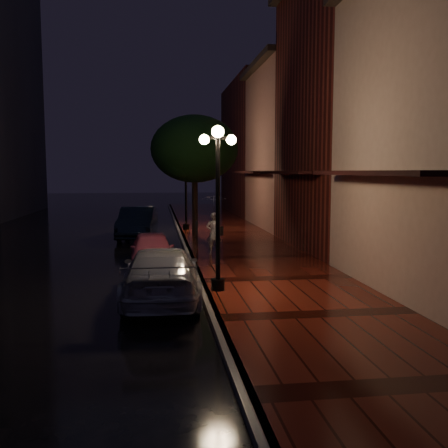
{
  "coord_description": "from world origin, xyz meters",
  "views": [
    {
      "loc": [
        -1.25,
        -17.88,
        3.29
      ],
      "look_at": [
        1.17,
        -0.18,
        1.4
      ],
      "focal_mm": 40.0,
      "sensor_mm": 36.0,
      "label": 1
    }
  ],
  "objects_px": {
    "pink_car": "(152,250)",
    "woman_with_umbrella": "(214,215)",
    "street_tree": "(195,151)",
    "silver_car": "(161,274)",
    "parking_meter": "(197,233)",
    "streetlamp_near": "(218,198)",
    "streetlamp_far": "(186,184)",
    "navy_car": "(138,223)"
  },
  "relations": [
    {
      "from": "pink_car",
      "to": "woman_with_umbrella",
      "type": "relative_size",
      "value": 1.59
    },
    {
      "from": "street_tree",
      "to": "woman_with_umbrella",
      "type": "relative_size",
      "value": 2.57
    },
    {
      "from": "silver_car",
      "to": "woman_with_umbrella",
      "type": "distance_m",
      "value": 6.39
    },
    {
      "from": "parking_meter",
      "to": "streetlamp_near",
      "type": "bearing_deg",
      "value": -73.23
    },
    {
      "from": "woman_with_umbrella",
      "to": "street_tree",
      "type": "bearing_deg",
      "value": -75.76
    },
    {
      "from": "streetlamp_far",
      "to": "parking_meter",
      "type": "distance_m",
      "value": 7.47
    },
    {
      "from": "street_tree",
      "to": "pink_car",
      "type": "distance_m",
      "value": 7.97
    },
    {
      "from": "navy_car",
      "to": "parking_meter",
      "type": "xyz_separation_m",
      "value": [
        2.51,
        -5.22,
        0.1
      ]
    },
    {
      "from": "parking_meter",
      "to": "pink_car",
      "type": "bearing_deg",
      "value": -107.85
    },
    {
      "from": "woman_with_umbrella",
      "to": "silver_car",
      "type": "bearing_deg",
      "value": 82.13
    },
    {
      "from": "navy_car",
      "to": "parking_meter",
      "type": "distance_m",
      "value": 5.79
    },
    {
      "from": "pink_car",
      "to": "silver_car",
      "type": "xyz_separation_m",
      "value": [
        0.26,
        -4.5,
        0.07
      ]
    },
    {
      "from": "street_tree",
      "to": "navy_car",
      "type": "distance_m",
      "value": 4.55
    },
    {
      "from": "parking_meter",
      "to": "streetlamp_far",
      "type": "bearing_deg",
      "value": 106.67
    },
    {
      "from": "streetlamp_far",
      "to": "pink_car",
      "type": "distance_m",
      "value": 10.17
    },
    {
      "from": "street_tree",
      "to": "parking_meter",
      "type": "distance_m",
      "value": 5.44
    },
    {
      "from": "navy_car",
      "to": "parking_meter",
      "type": "relative_size",
      "value": 3.94
    },
    {
      "from": "streetlamp_far",
      "to": "street_tree",
      "type": "height_order",
      "value": "street_tree"
    },
    {
      "from": "woman_with_umbrella",
      "to": "navy_car",
      "type": "bearing_deg",
      "value": -52.89
    },
    {
      "from": "streetlamp_near",
      "to": "silver_car",
      "type": "distance_m",
      "value": 2.45
    },
    {
      "from": "streetlamp_near",
      "to": "navy_car",
      "type": "height_order",
      "value": "streetlamp_near"
    },
    {
      "from": "streetlamp_near",
      "to": "pink_car",
      "type": "xyz_separation_m",
      "value": [
        -1.76,
        4.19,
        -1.99
      ]
    },
    {
      "from": "streetlamp_far",
      "to": "woman_with_umbrella",
      "type": "xyz_separation_m",
      "value": [
        0.56,
        -8.33,
        -0.96
      ]
    },
    {
      "from": "street_tree",
      "to": "navy_car",
      "type": "height_order",
      "value": "street_tree"
    },
    {
      "from": "streetlamp_near",
      "to": "silver_car",
      "type": "height_order",
      "value": "streetlamp_near"
    },
    {
      "from": "pink_car",
      "to": "woman_with_umbrella",
      "type": "bearing_deg",
      "value": 29.92
    },
    {
      "from": "street_tree",
      "to": "streetlamp_near",
      "type": "bearing_deg",
      "value": -91.35
    },
    {
      "from": "streetlamp_far",
      "to": "woman_with_umbrella",
      "type": "bearing_deg",
      "value": -86.18
    },
    {
      "from": "streetlamp_far",
      "to": "navy_car",
      "type": "relative_size",
      "value": 0.92
    },
    {
      "from": "silver_car",
      "to": "parking_meter",
      "type": "relative_size",
      "value": 3.98
    },
    {
      "from": "streetlamp_near",
      "to": "silver_car",
      "type": "bearing_deg",
      "value": -168.32
    },
    {
      "from": "navy_car",
      "to": "parking_meter",
      "type": "height_order",
      "value": "navy_car"
    },
    {
      "from": "pink_car",
      "to": "navy_car",
      "type": "xyz_separation_m",
      "value": [
        -0.75,
        7.76,
        0.16
      ]
    },
    {
      "from": "streetlamp_far",
      "to": "woman_with_umbrella",
      "type": "relative_size",
      "value": 1.91
    },
    {
      "from": "streetlamp_far",
      "to": "street_tree",
      "type": "relative_size",
      "value": 0.74
    },
    {
      "from": "navy_car",
      "to": "woman_with_umbrella",
      "type": "relative_size",
      "value": 2.07
    },
    {
      "from": "navy_car",
      "to": "streetlamp_far",
      "type": "bearing_deg",
      "value": 43.55
    },
    {
      "from": "streetlamp_near",
      "to": "pink_car",
      "type": "bearing_deg",
      "value": 112.78
    },
    {
      "from": "woman_with_umbrella",
      "to": "parking_meter",
      "type": "relative_size",
      "value": 1.91
    },
    {
      "from": "navy_car",
      "to": "silver_car",
      "type": "xyz_separation_m",
      "value": [
        1.02,
        -12.26,
        -0.08
      ]
    },
    {
      "from": "streetlamp_near",
      "to": "street_tree",
      "type": "distance_m",
      "value": 11.12
    },
    {
      "from": "parking_meter",
      "to": "navy_car",
      "type": "bearing_deg",
      "value": 132.4
    }
  ]
}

